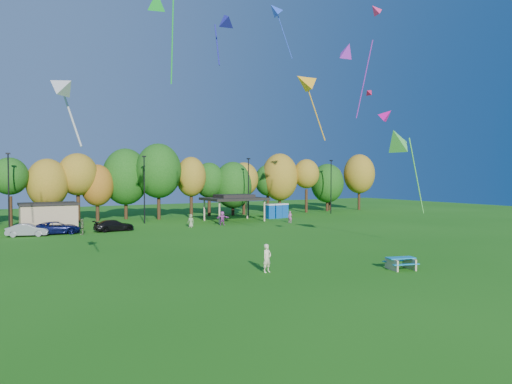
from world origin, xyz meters
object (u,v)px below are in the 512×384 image
car_b (28,230)px  porta_potties (277,211)px  car_c (57,228)px  car_d (114,226)px  picnic_table (401,262)px  kite_flyer (267,258)px

car_b → porta_potties: bearing=-66.7°
car_c → porta_potties: bearing=-77.5°
car_b → car_d: bearing=-73.4°
picnic_table → car_b: size_ratio=0.55×
porta_potties → car_d: (-25.19, -4.37, -0.44)m
kite_flyer → car_b: kite_flyer is taller
car_c → car_b: bearing=105.0°
kite_flyer → car_d: size_ratio=0.42×
car_d → porta_potties: bearing=-84.9°
car_b → car_c: car_c is taller
porta_potties → car_d: size_ratio=0.83×
kite_flyer → car_d: (-3.55, 28.11, -0.28)m
car_c → car_d: 6.05m
porta_potties → car_b: size_ratio=0.91×
picnic_table → car_c: size_ratio=0.45×
picnic_table → kite_flyer: kite_flyer is taller
car_b → car_c: (2.92, 0.50, 0.02)m
kite_flyer → car_b: size_ratio=0.46×
car_b → car_d: car_b is taller
car_c → car_d: (6.04, -0.39, -0.04)m
car_b → car_d: 8.96m
kite_flyer → porta_potties: bearing=40.7°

